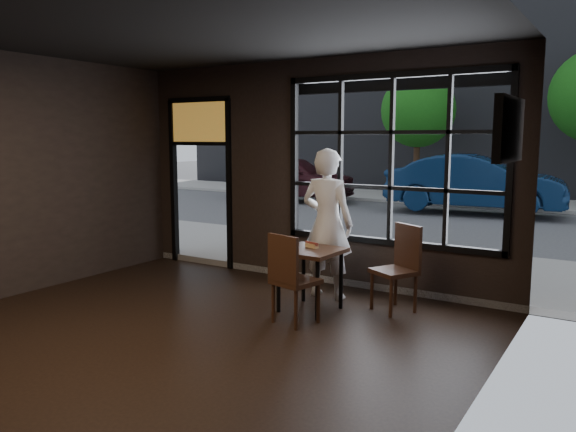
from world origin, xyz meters
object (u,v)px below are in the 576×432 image
Objects in this scene: chair_near at (296,278)px; navy_car at (475,183)px; cafe_table at (310,280)px; man at (327,224)px.

navy_car is at bearing -73.36° from chair_near.
navy_car is (-0.47, 9.85, 0.49)m from cafe_table.
cafe_table is 0.74× the size of chair_near.
man reaches higher than cafe_table.
navy_car is (-0.56, 10.34, 0.35)m from chair_near.
navy_car is (-0.36, 9.22, -0.11)m from man.
man is (-0.20, 1.12, 0.46)m from chair_near.
cafe_table is 9.87m from navy_car.
cafe_table is 0.16× the size of navy_car.
man is 9.23m from navy_car.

